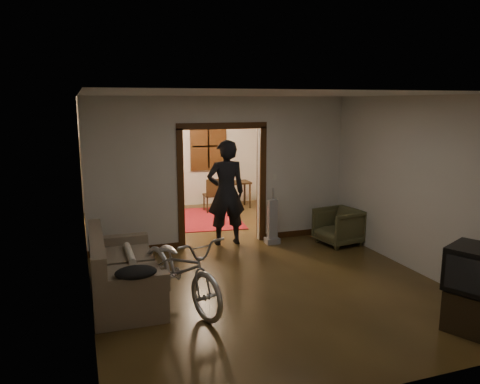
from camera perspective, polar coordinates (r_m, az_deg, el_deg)
name	(u,v)px	position (r m, az deg, el deg)	size (l,w,h in m)	color
floor	(234,254)	(8.47, -0.68, -7.62)	(5.00, 8.50, 0.01)	#362611
ceiling	(234,96)	(8.03, -0.72, 11.68)	(5.00, 8.50, 0.01)	white
wall_back	(182,153)	(12.20, -7.11, 4.79)	(5.00, 0.02, 2.80)	beige
wall_left	(83,186)	(7.72, -18.57, 0.68)	(0.02, 8.50, 2.80)	beige
wall_right	(358,171)	(9.23, 14.19, 2.54)	(0.02, 8.50, 2.80)	beige
partition_wall	(222,172)	(8.84, -2.25, 2.50)	(5.00, 0.14, 2.80)	beige
door_casing	(222,187)	(8.89, -2.24, 0.59)	(1.74, 0.20, 2.32)	#361D0C
far_window	(208,146)	(12.31, -3.89, 5.60)	(0.98, 0.06, 1.28)	black
chandelier	(198,118)	(10.43, -5.16, 9.01)	(0.24, 0.24, 0.24)	#FFE0A5
light_switch	(274,177)	(9.15, 4.19, 1.83)	(0.08, 0.01, 0.12)	silver
sofa	(125,266)	(6.78, -13.86, -8.71)	(0.90, 1.99, 0.92)	brown
rolled_paper	(130,253)	(7.05, -13.32, -7.30)	(0.10, 0.10, 0.83)	beige
jacket	(136,272)	(5.85, -12.58, -9.53)	(0.50, 0.38, 0.15)	black
bicycle	(181,269)	(6.38, -7.22, -9.28)	(0.67, 1.93, 1.01)	silver
armchair	(338,226)	(9.18, 11.91, -4.13)	(0.74, 0.76, 0.69)	#474628
tv_stand	(470,310)	(6.40, 26.27, -12.79)	(0.55, 0.50, 0.50)	black
crt_tv	(475,268)	(6.21, 26.68, -8.29)	(0.60, 0.54, 0.52)	black
vacuum	(272,222)	(9.02, 3.96, -3.61)	(0.27, 0.21, 0.87)	gray
person	(226,193)	(8.86, -1.71, -0.09)	(0.73, 0.48, 2.01)	black
oriental_rug	(203,219)	(10.97, -4.55, -3.26)	(1.68, 2.21, 0.02)	maroon
locker	(132,175)	(11.45, -13.02, 2.06)	(0.98, 0.54, 1.96)	#272F1C
globe	(130,134)	(11.35, -13.23, 6.85)	(0.27, 0.27, 0.27)	#1E5972
desk	(233,195)	(12.03, -0.91, -0.37)	(0.89, 0.50, 0.66)	black
desk_chair	(212,195)	(11.58, -3.45, -0.37)	(0.38, 0.38, 0.85)	black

